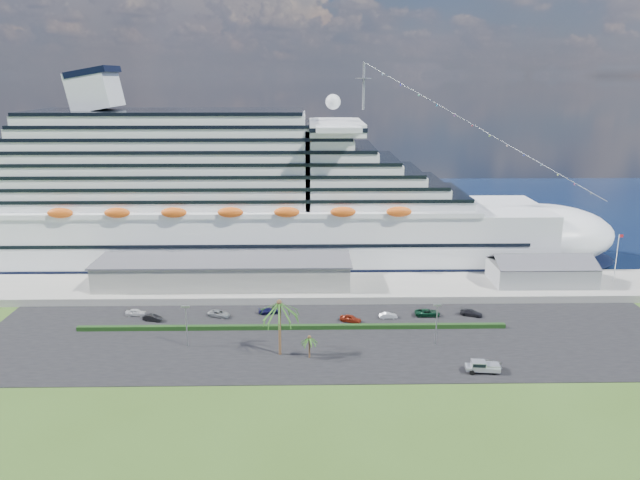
{
  "coord_description": "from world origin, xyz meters",
  "views": [
    {
      "loc": [
        -4.48,
        -103.44,
        50.55
      ],
      "look_at": [
        -2.05,
        30.0,
        15.38
      ],
      "focal_mm": 35.0,
      "sensor_mm": 36.0,
      "label": 1
    }
  ],
  "objects_px": {
    "cruise_ship": "(247,204)",
    "pickup_truck": "(482,366)",
    "parked_car_3": "(269,311)",
    "boat_trailer": "(489,364)"
  },
  "relations": [
    {
      "from": "cruise_ship",
      "to": "pickup_truck",
      "type": "distance_m",
      "value": 84.23
    },
    {
      "from": "parked_car_3",
      "to": "pickup_truck",
      "type": "distance_m",
      "value": 48.59
    },
    {
      "from": "cruise_ship",
      "to": "boat_trailer",
      "type": "relative_size",
      "value": 34.61
    },
    {
      "from": "cruise_ship",
      "to": "boat_trailer",
      "type": "distance_m",
      "value": 84.23
    },
    {
      "from": "cruise_ship",
      "to": "pickup_truck",
      "type": "relative_size",
      "value": 30.9
    },
    {
      "from": "cruise_ship",
      "to": "parked_car_3",
      "type": "distance_m",
      "value": 43.12
    },
    {
      "from": "cruise_ship",
      "to": "parked_car_3",
      "type": "bearing_deg",
      "value": -78.29
    },
    {
      "from": "parked_car_3",
      "to": "boat_trailer",
      "type": "distance_m",
      "value": 49.18
    },
    {
      "from": "pickup_truck",
      "to": "boat_trailer",
      "type": "bearing_deg",
      "value": 36.07
    },
    {
      "from": "cruise_ship",
      "to": "boat_trailer",
      "type": "xyz_separation_m",
      "value": [
        48.81,
        -66.86,
        -15.52
      ]
    }
  ]
}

